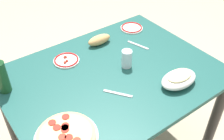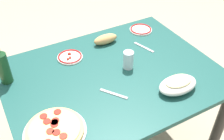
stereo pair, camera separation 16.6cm
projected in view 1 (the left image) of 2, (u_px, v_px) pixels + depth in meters
name	position (u px, v px, depth m)	size (l,w,h in m)	color
dining_table	(112.00, 88.00, 1.75)	(1.30, 0.99, 0.75)	#194C47
pepperoni_pizza	(66.00, 135.00, 1.30)	(0.31, 0.31, 0.03)	#B7B7BC
baked_pasta_dish	(179.00, 78.00, 1.58)	(0.24, 0.15, 0.08)	white
wine_bottle	(1.00, 74.00, 1.49)	(0.07, 0.07, 0.29)	#194723
water_glass	(127.00, 59.00, 1.70)	(0.07, 0.07, 0.12)	silver
side_plate_near	(132.00, 28.00, 2.10)	(0.17, 0.17, 0.02)	white
side_plate_far	(66.00, 60.00, 1.77)	(0.17, 0.17, 0.02)	white
bread_loaf	(99.00, 40.00, 1.92)	(0.18, 0.07, 0.07)	tan
fork_left	(138.00, 45.00, 1.92)	(0.17, 0.02, 0.01)	#B7B7BC
fork_right	(118.00, 93.00, 1.54)	(0.17, 0.02, 0.01)	#B7B7BC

